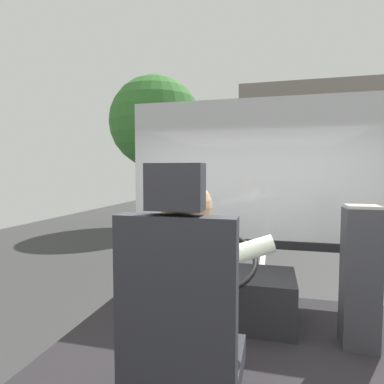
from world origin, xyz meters
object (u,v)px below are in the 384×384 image
Objects in this scene: bus_driver at (190,291)px; driver_seat at (183,339)px; parked_car_charcoal at (329,189)px; steering_console at (226,294)px; fare_box at (360,277)px; parked_car_black at (339,195)px; parked_car_white at (377,206)px.

driver_seat is at bearing -90.00° from bus_driver.
parked_car_charcoal is (4.25, 23.10, -0.58)m from driver_seat.
bus_driver is 23.38m from parked_car_charcoal.
parked_car_charcoal is at bearing 79.58° from driver_seat.
bus_driver is at bearing -90.00° from steering_console.
driver_seat is at bearing -90.00° from steering_console.
fare_box is (0.96, 1.14, -0.02)m from driver_seat.
parked_car_charcoal is at bearing 79.52° from bus_driver.
fare_box reaches higher than parked_car_black.
bus_driver is at bearing -133.37° from fare_box.
driver_seat reaches higher than parked_car_charcoal.
parked_car_black is at bearing 76.70° from steering_console.
steering_console is at bearing 90.00° from driver_seat.
parked_car_black is at bearing 77.58° from bus_driver.
parked_car_white is at bearing 71.17° from driver_seat.
parked_car_white is (4.39, 12.76, -0.86)m from bus_driver.
bus_driver is 13.52m from parked_car_white.
fare_box is at bearing -10.36° from steering_console.
driver_seat is at bearing -100.42° from parked_car_charcoal.
bus_driver reaches higher than parked_car_white.
fare_box is 22.21m from parked_car_charcoal.
parked_car_charcoal is at bearing 81.48° from fare_box.
parked_car_white is 10.22m from parked_car_charcoal.
parked_car_black is (-0.52, 4.79, 0.10)m from parked_car_white.
fare_box reaches higher than parked_car_charcoal.
parked_car_charcoal is (4.25, 22.98, -0.75)m from bus_driver.
bus_driver is at bearing -102.42° from parked_car_black.
fare_box is 0.24× the size of parked_car_black.
bus_driver is at bearing -108.99° from parked_car_white.
steering_console is 12.38m from parked_car_white.
driver_seat is 1.15× the size of steering_console.
driver_seat is 1.49m from fare_box.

